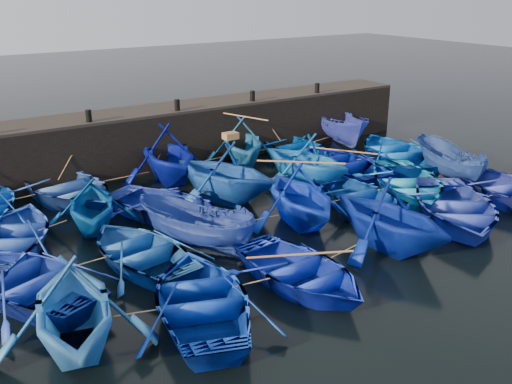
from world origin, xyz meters
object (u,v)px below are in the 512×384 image
boat_8 (167,205)px  wooden_crate (231,136)px  boat_13 (28,279)px  boat_20 (72,306)px

boat_8 → wooden_crate: 3.60m
boat_13 → boat_20: size_ratio=1.18×
boat_8 → boat_13: 6.19m
wooden_crate → boat_8: bearing=-171.8°
wooden_crate → boat_13: bearing=-158.1°
boat_20 → boat_8: bearing=63.4°
boat_13 → wooden_crate: bearing=-179.2°
boat_20 → wooden_crate: 10.37m
boat_8 → boat_20: boat_20 is taller
boat_8 → boat_20: (-5.09, -5.99, 0.63)m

